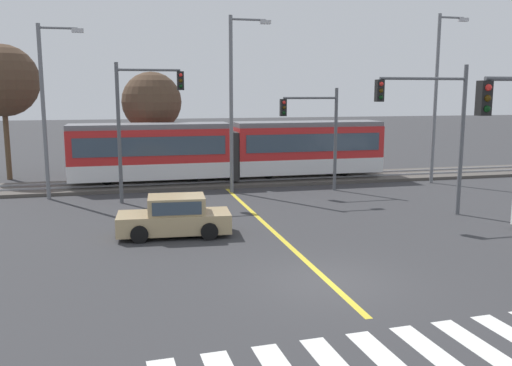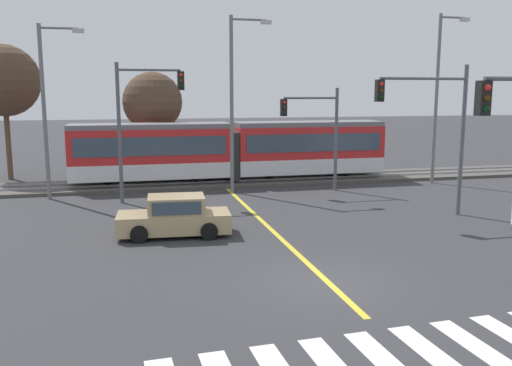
% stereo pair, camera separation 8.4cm
% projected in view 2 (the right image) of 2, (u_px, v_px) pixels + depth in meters
% --- Properties ---
extents(ground_plane, '(200.00, 200.00, 0.00)m').
position_uv_depth(ground_plane, '(328.00, 282.00, 15.45)').
color(ground_plane, '#333335').
extents(track_bed, '(120.00, 4.00, 0.18)m').
position_uv_depth(track_bed, '(221.00, 182.00, 32.31)').
color(track_bed, '#4C4742').
rests_on(track_bed, ground).
extents(rail_near, '(120.00, 0.08, 0.10)m').
position_uv_depth(rail_near, '(224.00, 181.00, 31.60)').
color(rail_near, '#939399').
rests_on(rail_near, track_bed).
extents(rail_far, '(120.00, 0.08, 0.10)m').
position_uv_depth(rail_far, '(219.00, 178.00, 32.98)').
color(rail_far, '#939399').
rests_on(rail_far, track_bed).
extents(light_rail_tram, '(18.50, 2.64, 3.43)m').
position_uv_depth(light_rail_tram, '(232.00, 149.00, 32.13)').
color(light_rail_tram, silver).
rests_on(light_rail_tram, track_bed).
extents(crosswalk_stripe_4, '(0.69, 2.82, 0.01)m').
position_uv_depth(crosswalk_stripe_4, '(386.00, 362.00, 10.87)').
color(crosswalk_stripe_4, silver).
rests_on(crosswalk_stripe_4, ground).
extents(crosswalk_stripe_5, '(0.69, 2.82, 0.01)m').
position_uv_depth(crosswalk_stripe_5, '(434.00, 355.00, 11.17)').
color(crosswalk_stripe_5, silver).
rests_on(crosswalk_stripe_5, ground).
extents(crosswalk_stripe_6, '(0.69, 2.82, 0.01)m').
position_uv_depth(crosswalk_stripe_6, '(479.00, 348.00, 11.48)').
color(crosswalk_stripe_6, silver).
rests_on(crosswalk_stripe_6, ground).
extents(lane_centre_line, '(0.20, 18.22, 0.01)m').
position_uv_depth(lane_centre_line, '(269.00, 228.00, 21.67)').
color(lane_centre_line, gold).
rests_on(lane_centre_line, ground).
extents(sedan_crossing, '(4.31, 2.14, 1.52)m').
position_uv_depth(sedan_crossing, '(174.00, 217.00, 20.43)').
color(sedan_crossing, tan).
rests_on(sedan_crossing, ground).
extents(traffic_light_far_right, '(3.25, 0.38, 5.60)m').
position_uv_depth(traffic_light_far_right, '(317.00, 125.00, 29.18)').
color(traffic_light_far_right, '#515459').
rests_on(traffic_light_far_right, ground).
extents(traffic_light_mid_right, '(4.25, 0.38, 6.53)m').
position_uv_depth(traffic_light_mid_right, '(435.00, 119.00, 23.03)').
color(traffic_light_mid_right, '#515459').
rests_on(traffic_light_mid_right, ground).
extents(traffic_light_far_left, '(3.25, 0.38, 6.77)m').
position_uv_depth(traffic_light_far_left, '(140.00, 112.00, 26.08)').
color(traffic_light_far_left, '#515459').
rests_on(traffic_light_far_left, ground).
extents(street_lamp_west, '(2.20, 0.28, 8.66)m').
position_uv_depth(street_lamp_west, '(48.00, 102.00, 26.83)').
color(street_lamp_west, slate).
rests_on(street_lamp_west, ground).
extents(street_lamp_centre, '(2.24, 0.28, 9.30)m').
position_uv_depth(street_lamp_centre, '(235.00, 95.00, 28.61)').
color(street_lamp_centre, slate).
rests_on(street_lamp_centre, ground).
extents(street_lamp_east, '(1.91, 0.28, 9.81)m').
position_uv_depth(street_lamp_east, '(439.00, 91.00, 31.58)').
color(street_lamp_east, slate).
rests_on(street_lamp_east, ground).
extents(bare_tree_far_west, '(4.36, 4.36, 8.26)m').
position_uv_depth(bare_tree_far_west, '(4.00, 81.00, 32.85)').
color(bare_tree_far_west, brown).
rests_on(bare_tree_far_west, ground).
extents(bare_tree_west, '(3.75, 3.75, 6.65)m').
position_uv_depth(bare_tree_west, '(153.00, 102.00, 34.15)').
color(bare_tree_west, brown).
rests_on(bare_tree_west, ground).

